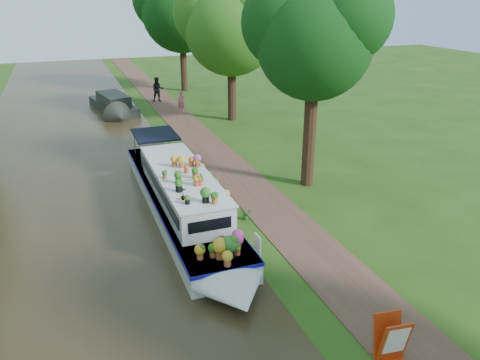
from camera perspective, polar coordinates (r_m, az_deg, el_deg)
name	(u,v)px	position (r m, az deg, el deg)	size (l,w,h in m)	color
ground	(254,226)	(17.45, 1.73, -5.68)	(100.00, 100.00, 0.00)	#214010
canal_water	(86,256)	(16.41, -18.30, -8.79)	(10.00, 100.00, 0.02)	black
towpath	(283,221)	(17.89, 5.30, -4.99)	(2.20, 100.00, 0.03)	#4A2F22
plant_boat	(183,198)	(17.84, -6.92, -2.15)	(2.29, 13.52, 2.30)	silver
tree_near_overhang	(314,32)	(19.93, 9.05, 17.42)	(5.52, 5.28, 8.99)	black
tree_near_mid	(231,20)	(31.19, -1.14, 18.93)	(6.90, 6.60, 9.40)	black
tree_near_far	(181,5)	(41.58, -7.26, 20.37)	(7.59, 7.26, 10.30)	black
second_boat	(114,105)	(35.27, -15.13, 8.85)	(3.02, 7.13, 1.33)	black
sandwich_board	(391,340)	(12.06, 17.96, -18.10)	(0.73, 0.64, 1.13)	#B7300D
pedestrian_pink	(181,102)	(34.29, -7.17, 9.47)	(0.54, 0.35, 1.48)	#C95283
pedestrian_dark	(158,90)	(37.79, -9.99, 10.81)	(0.93, 0.72, 1.91)	black
verge_plant	(246,214)	(17.88, 0.68, -4.19)	(0.39, 0.33, 0.43)	#23601D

